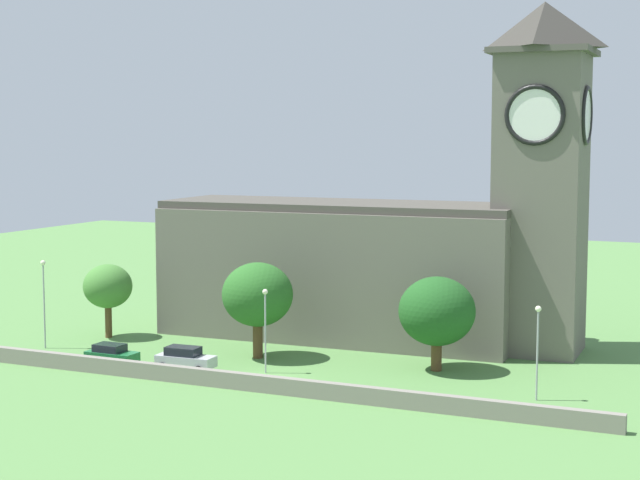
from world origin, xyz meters
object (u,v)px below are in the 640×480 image
object	(u,v)px
streetlamp_central	(538,337)
tree_by_tower	(437,312)
tree_churchyard	(108,287)
car_silver	(185,358)
church	(388,248)
streetlamp_west_mid	(265,317)
tree_riverside_west	(257,295)
streetlamp_west_end	(44,291)
car_green	(111,354)

from	to	relation	value
streetlamp_central	tree_by_tower	bearing A→B (deg)	147.85
tree_churchyard	car_silver	bearing A→B (deg)	-31.99
church	streetlamp_west_mid	xyz separation A→B (m)	(-4.30, -16.32, -4.02)
tree_riverside_west	streetlamp_west_end	bearing A→B (deg)	-167.47
car_silver	car_green	bearing A→B (deg)	-173.27
tree_by_tower	tree_churchyard	world-z (taller)	tree_by_tower
car_green	streetlamp_west_mid	xyz separation A→B (m)	(12.88, 2.62, 3.65)
car_green	streetlamp_west_end	bearing A→B (deg)	162.12
streetlamp_west_end	streetlamp_west_mid	xyz separation A→B (m)	(22.10, -0.35, -0.63)
church	streetlamp_central	distance (m)	23.65
tree_churchyard	tree_riverside_west	xyz separation A→B (m)	(16.72, -2.01, 0.61)
car_green	streetlamp_west_mid	size ratio (longest dim) A/B	0.64
streetlamp_west_end	tree_riverside_west	size ratio (longest dim) A/B	0.96
streetlamp_central	tree_by_tower	xyz separation A→B (m)	(-9.28, 5.83, 0.23)
streetlamp_west_end	tree_by_tower	world-z (taller)	streetlamp_west_end
car_silver	streetlamp_central	bearing A→B (deg)	4.81
tree_churchyard	streetlamp_west_end	bearing A→B (deg)	-110.19
streetlamp_west_mid	tree_riverside_west	distance (m)	5.59
streetlamp_west_end	streetlamp_central	xyz separation A→B (m)	(43.51, 0.13, -0.59)
church	streetlamp_west_end	bearing A→B (deg)	-148.83
streetlamp_west_end	streetlamp_west_mid	distance (m)	22.11
car_silver	tree_by_tower	world-z (taller)	tree_by_tower
car_silver	tree_riverside_west	bearing A→B (deg)	63.45
car_silver	tree_churchyard	world-z (taller)	tree_churchyard
streetlamp_central	tree_by_tower	size ratio (longest dim) A/B	0.90
streetlamp_west_mid	tree_churchyard	distance (m)	20.88
car_green	streetlamp_west_end	world-z (taller)	streetlamp_west_end
streetlamp_central	tree_riverside_west	size ratio (longest dim) A/B	0.84
streetlamp_west_end	tree_churchyard	world-z (taller)	streetlamp_west_end
church	tree_churchyard	bearing A→B (deg)	-158.02
car_silver	tree_churchyard	xyz separation A→B (m)	(-13.51, 8.44, 3.82)
streetlamp_central	car_green	bearing A→B (deg)	-174.82
streetlamp_central	tree_riverside_west	bearing A→B (deg)	170.51
church	tree_riverside_west	size ratio (longest dim) A/B	4.83
tree_churchyard	streetlamp_west_mid	bearing A→B (deg)	-18.40
car_silver	streetlamp_west_mid	size ratio (longest dim) A/B	0.72
streetlamp_west_end	streetlamp_west_mid	bearing A→B (deg)	-0.91
streetlamp_central	tree_churchyard	bearing A→B (deg)	171.57
streetlamp_west_mid	streetlamp_central	xyz separation A→B (m)	(21.41, 0.49, 0.05)
church	tree_riverside_west	xyz separation A→B (m)	(-7.38, -11.74, -3.15)
car_green	streetlamp_central	world-z (taller)	streetlamp_central
streetlamp_west_mid	tree_churchyard	world-z (taller)	tree_churchyard
streetlamp_west_end	streetlamp_central	size ratio (longest dim) A/B	1.15
streetlamp_west_end	tree_riverside_west	world-z (taller)	tree_riverside_west
streetlamp_west_mid	tree_riverside_west	world-z (taller)	tree_riverside_west
tree_churchyard	tree_riverside_west	world-z (taller)	tree_riverside_west
streetlamp_central	car_silver	bearing A→B (deg)	-175.19
car_silver	streetlamp_west_end	xyz separation A→B (m)	(-15.81, 2.20, 4.19)
tree_churchyard	tree_riverside_west	size ratio (longest dim) A/B	0.84
streetlamp_west_end	tree_churchyard	size ratio (longest dim) A/B	1.14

